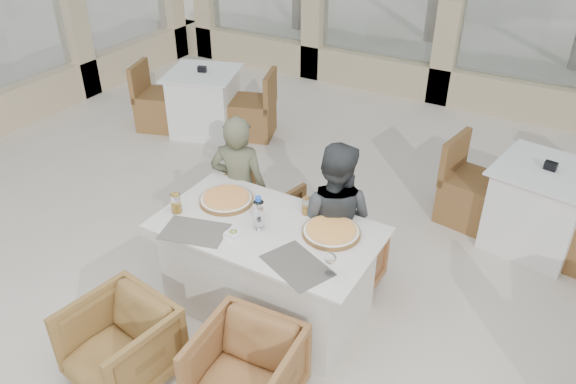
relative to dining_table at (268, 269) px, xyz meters
The scene contains 22 objects.
ground 0.41m from the dining_table, 146.83° to the right, with size 80.00×80.00×0.00m, color beige.
perimeter_wall_far 4.75m from the dining_table, 91.33° to the left, with size 10.00×0.34×1.60m, color #C9B78D, non-canonical shape.
perimeter_wall_left 4.84m from the dining_table, 162.78° to the left, with size 0.34×7.00×1.60m, color beige, non-canonical shape.
dining_table is the anchor object (origin of this frame).
placemat_near_left 0.64m from the dining_table, 143.19° to the right, with size 0.45×0.30×0.00m, color #625D54.
placemat_near_right 0.62m from the dining_table, 34.10° to the right, with size 0.45×0.30×0.00m, color #555049.
pizza_left 0.62m from the dining_table, 164.30° to the left, with size 0.41×0.41×0.05m, color orange.
pizza_right 0.62m from the dining_table, 18.89° to the left, with size 0.41×0.41×0.05m, color orange.
water_bottle 0.52m from the dining_table, 134.92° to the right, with size 0.08×0.08×0.26m, color #AACBDF.
wine_glass_centre 0.50m from the dining_table, 149.77° to the left, with size 0.08×0.08×0.18m, color silver, non-canonical shape.
wine_glass_corner 0.82m from the dining_table, 21.10° to the right, with size 0.08×0.08×0.18m, color white, non-canonical shape.
beer_glass_left 0.84m from the dining_table, 165.80° to the right, with size 0.08×0.08×0.15m, color gold.
beer_glass_right 0.56m from the dining_table, 60.95° to the left, with size 0.07×0.07×0.13m, color orange.
olive_dish 0.48m from the dining_table, 124.57° to the right, with size 0.11×0.11×0.04m, color silver, non-canonical shape.
armchair_far_left 0.88m from the dining_table, 129.75° to the left, with size 0.66×0.68×0.62m, color brown.
armchair_far_right 0.64m from the dining_table, 53.64° to the left, with size 0.58×0.59×0.54m, color #915C34.
armchair_near_left 1.16m from the dining_table, 115.14° to the right, with size 0.62×0.64×0.58m, color olive.
armchair_near_right 0.90m from the dining_table, 67.14° to the right, with size 0.61×0.63×0.58m, color olive.
diner_left 0.80m from the dining_table, 139.70° to the left, with size 0.48×0.31×1.30m, color #5B5C43.
diner_right 0.61m from the dining_table, 55.60° to the left, with size 0.64×0.50×1.31m, color #3D4042.
bg_table_a 3.30m from the dining_table, 135.44° to the left, with size 1.64×0.82×0.77m, color white, non-canonical shape.
bg_table_b 2.48m from the dining_table, 49.48° to the left, with size 1.64×0.82×0.77m, color white, non-canonical shape.
Camera 1 is at (1.87, -2.67, 3.09)m, focal length 35.00 mm.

